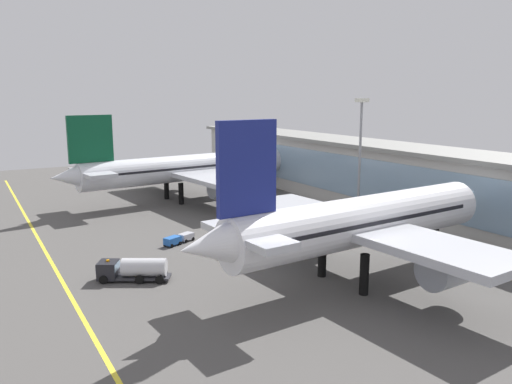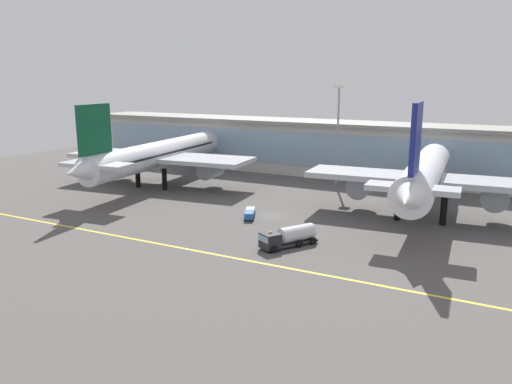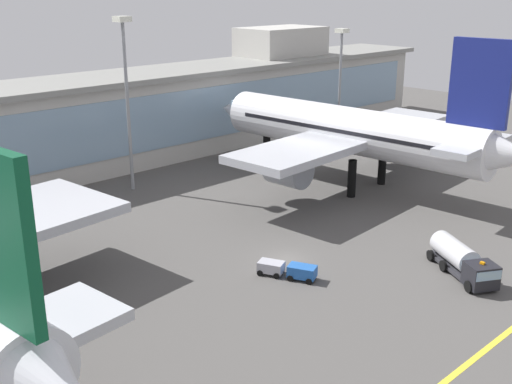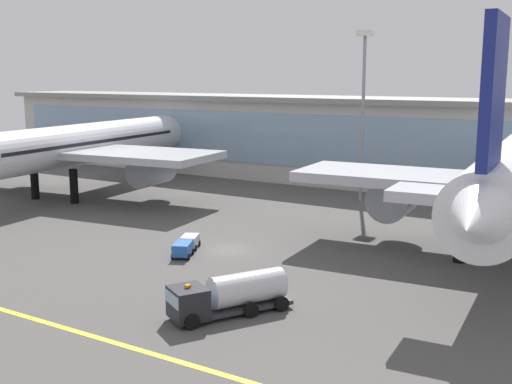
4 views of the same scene
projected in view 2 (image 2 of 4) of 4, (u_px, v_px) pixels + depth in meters
ground_plane at (272, 216)px, 89.96m from camera, size 208.61×208.61×0.00m
taxiway_centreline_stripe at (203, 252)px, 71.01m from camera, size 166.88×0.50×0.01m
terminal_building at (354, 148)px, 124.10m from camera, size 152.00×14.00×18.73m
airliner_near_left at (159, 155)px, 114.07m from camera, size 43.93×58.84×19.34m
airliner_near_right at (424, 176)px, 86.68m from camera, size 40.91×49.40×20.74m
fuel_tanker_truck at (287, 237)px, 73.04m from camera, size 6.65×9.04×2.90m
baggage_tug_near at (250, 213)px, 88.51m from camera, size 3.81×5.71×1.40m
apron_light_mast_centre at (338, 120)px, 111.91m from camera, size 1.80×1.80×22.63m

